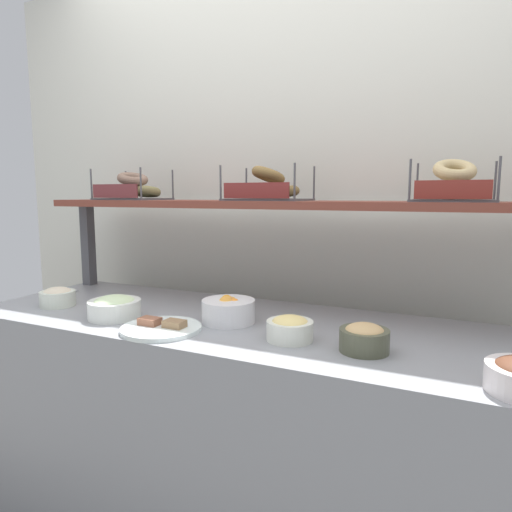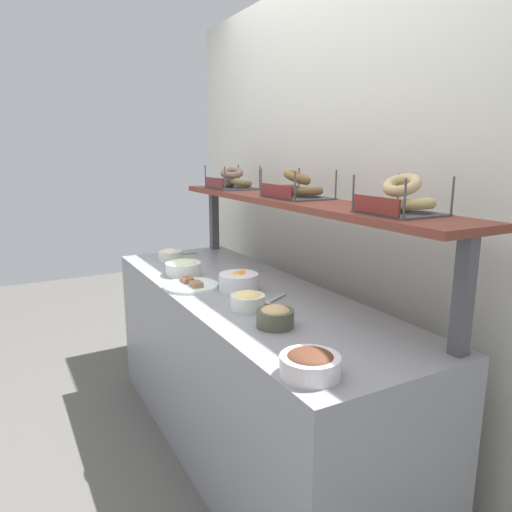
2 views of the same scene
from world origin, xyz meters
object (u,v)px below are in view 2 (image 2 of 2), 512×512
bowl_chocolate_spread (310,363)px  bowl_potato_salad (170,255)px  bowl_hummus (275,316)px  serving_spoon_by_edge (272,300)px  bagel_basket_plain (400,201)px  serving_plate_white (191,285)px  bowl_egg_salad (248,300)px  bowl_scallion_spread (184,267)px  bagel_basket_poppy (231,181)px  bagel_basket_cinnamon_raisin (296,189)px  serving_spoon_near_plate (180,254)px  bowl_fruit_salad (239,281)px

bowl_chocolate_spread → bowl_potato_salad: bearing=175.6°
bowl_hummus → serving_spoon_by_edge: (-0.27, 0.14, -0.03)m
serving_spoon_by_edge → bowl_chocolate_spread: bearing=-21.4°
bagel_basket_plain → serving_plate_white: bearing=-150.2°
bowl_egg_salad → bowl_chocolate_spread: size_ratio=0.80×
bowl_scallion_spread → bagel_basket_poppy: (-0.25, 0.41, 0.44)m
bagel_basket_plain → serving_spoon_by_edge: bearing=-150.9°
serving_plate_white → serving_spoon_by_edge: size_ratio=1.71×
bagel_basket_poppy → bowl_chocolate_spread: bearing=-17.8°
bagel_basket_plain → bowl_chocolate_spread: bearing=-69.3°
bowl_hummus → serving_plate_white: bowl_hummus is taller
bagel_basket_poppy → bagel_basket_cinnamon_raisin: size_ratio=0.91×
serving_spoon_near_plate → serving_spoon_by_edge: bearing=1.1°
bowl_potato_salad → serving_spoon_near_plate: (-0.15, 0.11, -0.03)m
bowl_egg_salad → bagel_basket_cinnamon_raisin: (-0.26, 0.41, 0.44)m
serving_spoon_near_plate → bagel_basket_plain: size_ratio=0.65×
bowl_hummus → bowl_chocolate_spread: (0.40, -0.12, -0.00)m
bowl_chocolate_spread → bagel_basket_plain: 0.71m
bowl_egg_salad → bagel_basket_poppy: bearing=157.9°
bagel_basket_plain → bagel_basket_poppy: bearing=-179.0°
bowl_chocolate_spread → serving_spoon_by_edge: 0.72m
bowl_potato_salad → serving_spoon_near_plate: 0.19m
bowl_fruit_salad → bowl_potato_salad: bowl_fruit_salad is taller
bowl_chocolate_spread → bagel_basket_cinnamon_raisin: bearing=149.3°
bowl_fruit_salad → serving_spoon_by_edge: size_ratio=1.20×
bowl_fruit_salad → bowl_potato_salad: (-0.75, -0.09, -0.01)m
bowl_egg_salad → bagel_basket_plain: bagel_basket_plain is taller
bowl_fruit_salad → bagel_basket_plain: size_ratio=0.71×
bowl_scallion_spread → bagel_basket_poppy: 0.65m
bowl_potato_salad → bagel_basket_plain: (1.46, 0.40, 0.44)m
bowl_hummus → serving_spoon_near_plate: bearing=175.0°
bowl_potato_salad → bowl_egg_salad: bearing=-0.2°
bowl_chocolate_spread → serving_plate_white: size_ratio=0.68×
serving_spoon_by_edge → bowl_potato_salad: bearing=-172.2°
bowl_chocolate_spread → bagel_basket_poppy: 1.70m
bowl_potato_salad → serving_spoon_near_plate: bearing=142.8°
bowl_fruit_salad → bagel_basket_poppy: (-0.66, 0.28, 0.43)m
bowl_egg_salad → serving_plate_white: (-0.43, -0.09, -0.03)m
bowl_fruit_salad → bowl_hummus: bowl_fruit_salad is taller
serving_spoon_near_plate → serving_plate_white: bearing=-15.7°
bowl_scallion_spread → bowl_hummus: bearing=2.0°
bowl_hummus → bagel_basket_cinnamon_raisin: bagel_basket_cinnamon_raisin is taller
serving_spoon_near_plate → bowl_potato_salad: bearing=-37.2°
bowl_potato_salad → serving_plate_white: bowl_potato_salad is taller
bagel_basket_poppy → bagel_basket_cinnamon_raisin: bagel_basket_cinnamon_raisin is taller
bowl_hummus → bagel_basket_poppy: size_ratio=0.49×
serving_plate_white → bowl_scallion_spread: bearing=167.5°
bowl_hummus → bowl_chocolate_spread: bowl_hummus is taller
bowl_fruit_salad → serving_spoon_near_plate: bowl_fruit_salad is taller
bowl_hummus → serving_plate_white: size_ratio=0.54×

